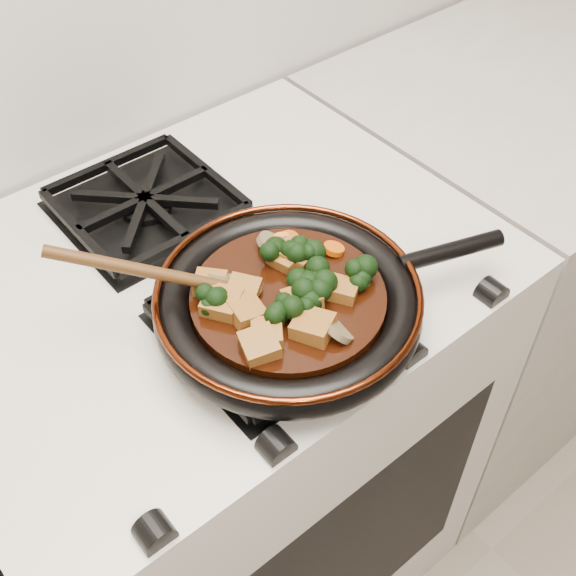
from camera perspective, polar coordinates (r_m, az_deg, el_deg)
stove at (r=1.32m, az=-5.03°, el=-12.23°), size 0.76×0.60×0.90m
burner_grate_front at (r=0.87m, az=-1.58°, el=-2.44°), size 0.23×0.23×0.03m
burner_grate_back at (r=1.05m, az=-11.17°, el=6.54°), size 0.23×0.23×0.03m
skillet at (r=0.85m, az=0.15°, el=-1.17°), size 0.43×0.32×0.05m
braising_sauce at (r=0.85m, az=0.00°, el=-0.98°), size 0.23×0.23×0.02m
tofu_cube_0 at (r=0.79m, az=-1.63°, el=-3.64°), size 0.05×0.05×0.03m
tofu_cube_1 at (r=0.81m, az=-3.31°, el=-1.93°), size 0.04×0.04×0.03m
tofu_cube_2 at (r=0.83m, az=-3.53°, el=-0.17°), size 0.05×0.05×0.02m
tofu_cube_3 at (r=0.84m, az=4.32°, el=-0.18°), size 0.05×0.05×0.02m
tofu_cube_4 at (r=0.82m, az=1.14°, el=-1.03°), size 0.05×0.05×0.03m
tofu_cube_5 at (r=0.78m, az=-2.25°, el=-4.59°), size 0.05×0.05×0.03m
tofu_cube_6 at (r=0.87m, az=0.62°, el=2.60°), size 0.05×0.05×0.03m
tofu_cube_7 at (r=0.82m, az=-5.24°, el=-1.24°), size 0.06×0.06×0.02m
tofu_cube_8 at (r=0.79m, az=1.98°, el=-3.11°), size 0.05×0.06×0.03m
tofu_cube_9 at (r=0.85m, az=-6.17°, el=0.34°), size 0.05×0.05×0.02m
tofu_cube_10 at (r=0.87m, az=-0.06°, el=2.39°), size 0.05×0.05×0.03m
broccoli_floret_0 at (r=0.85m, az=6.13°, el=0.85°), size 0.09×0.09×0.06m
broccoli_floret_1 at (r=0.82m, az=1.66°, el=-0.95°), size 0.07×0.07×0.06m
broccoli_floret_2 at (r=0.83m, az=-6.26°, el=-0.75°), size 0.08×0.08×0.06m
broccoli_floret_3 at (r=0.80m, az=-0.67°, el=-2.14°), size 0.08×0.07×0.06m
broccoli_floret_4 at (r=0.87m, az=0.98°, el=2.87°), size 0.09×0.08×0.07m
broccoli_floret_5 at (r=0.83m, az=2.10°, el=0.29°), size 0.06×0.07×0.06m
broccoli_floret_6 at (r=0.87m, az=-0.64°, el=2.55°), size 0.09×0.08×0.06m
carrot_coin_0 at (r=0.89m, az=-0.45°, el=3.53°), size 0.03×0.03×0.02m
carrot_coin_1 at (r=0.90m, az=0.13°, el=3.78°), size 0.03×0.03×0.02m
carrot_coin_2 at (r=0.81m, az=-2.65°, el=-2.01°), size 0.03×0.03×0.02m
carrot_coin_3 at (r=0.89m, az=3.62°, el=3.11°), size 0.03×0.03×0.01m
mushroom_slice_0 at (r=0.89m, az=-0.97°, el=3.59°), size 0.04×0.04×0.03m
mushroom_slice_1 at (r=0.89m, az=-1.34°, el=3.53°), size 0.05×0.05×0.03m
mushroom_slice_2 at (r=0.85m, az=-5.35°, el=0.85°), size 0.05×0.05×0.03m
mushroom_slice_3 at (r=0.79m, az=3.98°, el=-3.39°), size 0.04×0.04×0.03m
wooden_spoon at (r=0.83m, az=-7.94°, el=0.68°), size 0.13×0.10×0.22m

